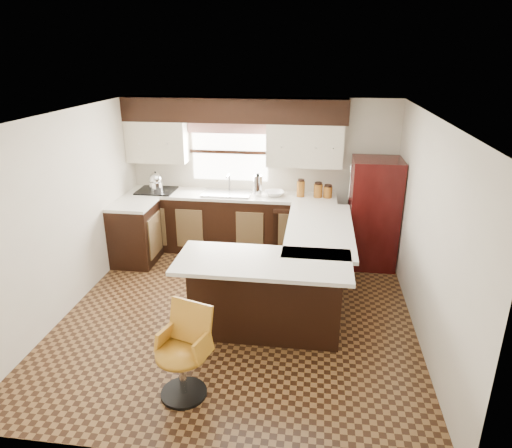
# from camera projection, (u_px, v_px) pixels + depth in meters

# --- Properties ---
(floor) EXTENTS (4.40, 4.40, 0.00)m
(floor) POSITION_uv_depth(u_px,v_px,m) (239.00, 312.00, 5.67)
(floor) COLOR #49301A
(floor) RESTS_ON ground
(ceiling) EXTENTS (4.40, 4.40, 0.00)m
(ceiling) POSITION_uv_depth(u_px,v_px,m) (236.00, 116.00, 4.81)
(ceiling) COLOR silver
(ceiling) RESTS_ON wall_back
(wall_back) EXTENTS (4.40, 0.00, 4.40)m
(wall_back) POSITION_uv_depth(u_px,v_px,m) (261.00, 174.00, 7.28)
(wall_back) COLOR beige
(wall_back) RESTS_ON floor
(wall_front) EXTENTS (4.40, 0.00, 4.40)m
(wall_front) POSITION_uv_depth(u_px,v_px,m) (183.00, 331.00, 3.20)
(wall_front) COLOR beige
(wall_front) RESTS_ON floor
(wall_left) EXTENTS (0.00, 4.40, 4.40)m
(wall_left) POSITION_uv_depth(u_px,v_px,m) (66.00, 214.00, 5.51)
(wall_left) COLOR beige
(wall_left) RESTS_ON floor
(wall_right) EXTENTS (0.00, 4.40, 4.40)m
(wall_right) POSITION_uv_depth(u_px,v_px,m) (427.00, 231.00, 4.97)
(wall_right) COLOR beige
(wall_right) RESTS_ON floor
(base_cab_back) EXTENTS (3.30, 0.60, 0.90)m
(base_cab_back) POSITION_uv_depth(u_px,v_px,m) (231.00, 223.00, 7.32)
(base_cab_back) COLOR black
(base_cab_back) RESTS_ON floor
(base_cab_left) EXTENTS (0.60, 0.70, 0.90)m
(base_cab_left) POSITION_uv_depth(u_px,v_px,m) (135.00, 234.00, 6.89)
(base_cab_left) COLOR black
(base_cab_left) RESTS_ON floor
(counter_back) EXTENTS (3.30, 0.60, 0.04)m
(counter_back) POSITION_uv_depth(u_px,v_px,m) (230.00, 195.00, 7.16)
(counter_back) COLOR silver
(counter_back) RESTS_ON base_cab_back
(counter_left) EXTENTS (0.60, 0.70, 0.04)m
(counter_left) POSITION_uv_depth(u_px,v_px,m) (132.00, 205.00, 6.72)
(counter_left) COLOR silver
(counter_left) RESTS_ON base_cab_left
(soffit) EXTENTS (3.40, 0.35, 0.36)m
(soffit) POSITION_uv_depth(u_px,v_px,m) (234.00, 110.00, 6.80)
(soffit) COLOR black
(soffit) RESTS_ON wall_back
(upper_cab_left) EXTENTS (0.94, 0.35, 0.64)m
(upper_cab_left) POSITION_uv_depth(u_px,v_px,m) (158.00, 141.00, 7.14)
(upper_cab_left) COLOR beige
(upper_cab_left) RESTS_ON wall_back
(upper_cab_right) EXTENTS (1.14, 0.35, 0.64)m
(upper_cab_right) POSITION_uv_depth(u_px,v_px,m) (305.00, 145.00, 6.84)
(upper_cab_right) COLOR beige
(upper_cab_right) RESTS_ON wall_back
(window_pane) EXTENTS (1.20, 0.02, 0.90)m
(window_pane) POSITION_uv_depth(u_px,v_px,m) (230.00, 152.00, 7.20)
(window_pane) COLOR white
(window_pane) RESTS_ON wall_back
(valance) EXTENTS (1.30, 0.06, 0.18)m
(valance) POSITION_uv_depth(u_px,v_px,m) (229.00, 127.00, 7.02)
(valance) COLOR #D19B93
(valance) RESTS_ON wall_back
(sink) EXTENTS (0.75, 0.45, 0.03)m
(sink) POSITION_uv_depth(u_px,v_px,m) (227.00, 193.00, 7.13)
(sink) COLOR #B2B2B7
(sink) RESTS_ON counter_back
(dishwasher) EXTENTS (0.58, 0.03, 0.78)m
(dishwasher) POSITION_uv_depth(u_px,v_px,m) (292.00, 234.00, 6.94)
(dishwasher) COLOR black
(dishwasher) RESTS_ON floor
(cooktop) EXTENTS (0.58, 0.50, 0.02)m
(cooktop) POSITION_uv_depth(u_px,v_px,m) (156.00, 191.00, 7.28)
(cooktop) COLOR black
(cooktop) RESTS_ON counter_back
(peninsula_long) EXTENTS (0.60, 1.95, 0.90)m
(peninsula_long) POSITION_uv_depth(u_px,v_px,m) (314.00, 262.00, 5.97)
(peninsula_long) COLOR black
(peninsula_long) RESTS_ON floor
(peninsula_return) EXTENTS (1.65, 0.60, 0.90)m
(peninsula_return) POSITION_uv_depth(u_px,v_px,m) (266.00, 297.00, 5.13)
(peninsula_return) COLOR black
(peninsula_return) RESTS_ON floor
(counter_pen_long) EXTENTS (0.84, 1.95, 0.04)m
(counter_pen_long) POSITION_uv_depth(u_px,v_px,m) (320.00, 229.00, 5.80)
(counter_pen_long) COLOR silver
(counter_pen_long) RESTS_ON peninsula_long
(counter_pen_return) EXTENTS (1.89, 0.84, 0.04)m
(counter_pen_return) POSITION_uv_depth(u_px,v_px,m) (263.00, 262.00, 4.89)
(counter_pen_return) COLOR silver
(counter_pen_return) RESTS_ON peninsula_return
(refrigerator) EXTENTS (0.69, 0.67, 1.62)m
(refrigerator) POSITION_uv_depth(u_px,v_px,m) (373.00, 213.00, 6.69)
(refrigerator) COLOR black
(refrigerator) RESTS_ON floor
(bar_chair) EXTENTS (0.60, 0.60, 0.89)m
(bar_chair) POSITION_uv_depth(u_px,v_px,m) (181.00, 355.00, 4.16)
(bar_chair) COLOR #B77A1F
(bar_chair) RESTS_ON floor
(kettle) EXTENTS (0.22, 0.22, 0.30)m
(kettle) POSITION_uv_depth(u_px,v_px,m) (156.00, 181.00, 7.22)
(kettle) COLOR silver
(kettle) RESTS_ON cooktop
(percolator) EXTENTS (0.14, 0.14, 0.31)m
(percolator) POSITION_uv_depth(u_px,v_px,m) (258.00, 185.00, 7.04)
(percolator) COLOR silver
(percolator) RESTS_ON counter_back
(mixing_bowl) EXTENTS (0.36, 0.36, 0.07)m
(mixing_bowl) POSITION_uv_depth(u_px,v_px,m) (274.00, 193.00, 7.05)
(mixing_bowl) COLOR white
(mixing_bowl) RESTS_ON counter_back
(canister_large) EXTENTS (0.12, 0.12, 0.24)m
(canister_large) POSITION_uv_depth(u_px,v_px,m) (301.00, 189.00, 6.98)
(canister_large) COLOR #94571A
(canister_large) RESTS_ON counter_back
(canister_med) EXTENTS (0.13, 0.13, 0.21)m
(canister_med) POSITION_uv_depth(u_px,v_px,m) (318.00, 191.00, 6.96)
(canister_med) COLOR #94571A
(canister_med) RESTS_ON counter_back
(canister_small) EXTENTS (0.13, 0.13, 0.17)m
(canister_small) POSITION_uv_depth(u_px,v_px,m) (328.00, 192.00, 6.94)
(canister_small) COLOR #94571A
(canister_small) RESTS_ON counter_back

